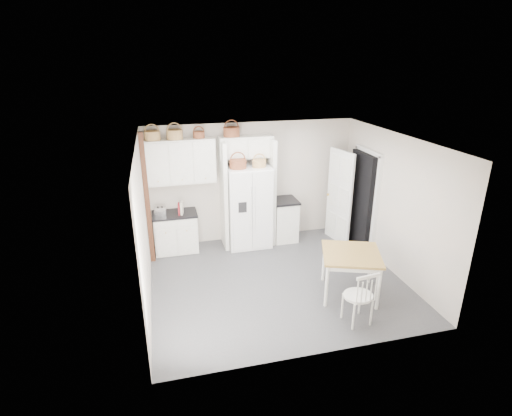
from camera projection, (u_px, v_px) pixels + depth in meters
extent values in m
plane|color=#3D3E42|center=(277.00, 280.00, 7.36)|extent=(4.50, 4.50, 0.00)
plane|color=white|center=(280.00, 140.00, 6.43)|extent=(4.50, 4.50, 0.00)
plane|color=#BDB7AE|center=(251.00, 182.00, 8.71)|extent=(4.50, 0.00, 4.50)
plane|color=#BDB7AE|center=(144.00, 228.00, 6.39)|extent=(0.00, 4.00, 4.00)
plane|color=#BDB7AE|center=(394.00, 204.00, 7.41)|extent=(0.00, 4.00, 4.00)
cube|color=white|center=(248.00, 206.00, 8.50)|extent=(0.91, 0.73, 1.76)
cube|color=white|center=(176.00, 233.00, 8.37)|extent=(0.87, 0.55, 0.81)
cube|color=white|center=(284.00, 220.00, 8.89)|extent=(0.51, 0.61, 0.90)
cube|color=brown|center=(350.00, 274.00, 6.82)|extent=(1.21, 1.21, 0.79)
cube|color=white|center=(358.00, 296.00, 6.06)|extent=(0.50, 0.46, 0.93)
cube|color=black|center=(174.00, 214.00, 8.22)|extent=(0.91, 0.59, 0.04)
cube|color=black|center=(284.00, 200.00, 8.73)|extent=(0.55, 0.65, 0.04)
cube|color=silver|center=(160.00, 211.00, 8.12)|extent=(0.24, 0.15, 0.16)
cube|color=maroon|center=(179.00, 209.00, 8.12)|extent=(0.05, 0.16, 0.24)
cube|color=beige|center=(182.00, 208.00, 8.13)|extent=(0.07, 0.18, 0.26)
cylinder|color=#916341|center=(152.00, 136.00, 7.70)|extent=(0.31, 0.31, 0.17)
cylinder|color=#916341|center=(175.00, 134.00, 7.79)|extent=(0.31, 0.31, 0.18)
cylinder|color=#5C2F18|center=(199.00, 135.00, 7.91)|extent=(0.23, 0.23, 0.13)
cylinder|color=#5C2F18|center=(231.00, 132.00, 8.05)|extent=(0.33, 0.33, 0.19)
cylinder|color=#5C2F18|center=(238.00, 164.00, 8.01)|extent=(0.34, 0.34, 0.18)
cylinder|color=#916341|center=(259.00, 163.00, 8.11)|extent=(0.28, 0.28, 0.15)
cube|color=white|center=(180.00, 161.00, 8.00)|extent=(1.40, 0.34, 0.90)
cube|color=white|center=(246.00, 147.00, 8.23)|extent=(1.12, 0.34, 0.45)
cube|color=white|center=(224.00, 195.00, 8.34)|extent=(0.08, 0.60, 2.30)
cube|color=white|center=(271.00, 192.00, 8.57)|extent=(0.08, 0.60, 2.30)
cube|color=#462714|center=(147.00, 200.00, 7.62)|extent=(0.09, 0.09, 2.60)
cube|color=black|center=(362.00, 201.00, 8.39)|extent=(0.18, 0.85, 2.05)
cube|color=white|center=(339.00, 197.00, 8.61)|extent=(0.21, 0.79, 2.05)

